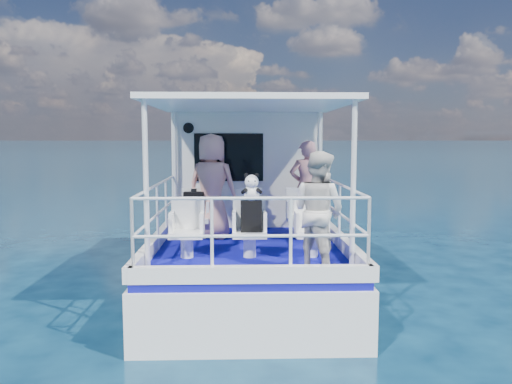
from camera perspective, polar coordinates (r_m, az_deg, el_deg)
The scene contains 20 objects.
ground at distance 8.56m, azimuth -0.86°, elevation -11.57°, with size 2000.00×2000.00×0.00m, color #072137.
hull at distance 9.51m, azimuth -0.96°, elevation -9.75°, with size 3.00×7.00×1.60m, color white.
deck at distance 9.32m, azimuth -0.97°, elevation -4.71°, with size 2.90×6.90×0.10m, color #0A097E.
cabin at distance 10.47m, azimuth -1.07°, elevation 2.82°, with size 2.85×2.00×2.20m, color white.
canopy at distance 7.97m, azimuth -0.87°, elevation 10.00°, with size 3.00×3.20×0.08m, color white.
canopy_posts at distance 7.93m, azimuth -0.86°, elevation 1.78°, with size 2.77×2.97×2.20m.
railings at distance 7.67m, azimuth -0.81°, elevation -2.87°, with size 2.84×3.59×1.00m, color white, non-canonical shape.
seat_port_fwd at distance 8.52m, azimuth -6.97°, elevation -4.13°, with size 0.48×0.46×0.38m, color white.
seat_center_fwd at distance 8.49m, azimuth -0.89°, elevation -4.13°, with size 0.48×0.46×0.38m, color white.
seat_stbd_fwd at distance 8.55m, azimuth 5.16°, elevation -4.08°, with size 0.48×0.46×0.38m, color white.
seat_port_aft at distance 7.25m, azimuth -7.90°, elevation -5.94°, with size 0.48×0.46×0.38m, color white.
seat_center_aft at distance 7.21m, azimuth -0.74°, elevation -5.95°, with size 0.48×0.46×0.38m, color white.
seat_stbd_aft at distance 7.28m, azimuth 6.40°, elevation -5.87°, with size 0.48×0.46×0.38m, color white.
passenger_port_fwd at distance 8.53m, azimuth -5.05°, elevation 0.67°, with size 0.67×0.48×1.79m, color #E19B92.
passenger_stbd_fwd at distance 9.02m, azimuth 5.76°, elevation 0.57°, with size 0.61×0.40×1.67m, color #BE7B84.
passenger_stbd_aft at distance 6.46m, azimuth 7.14°, elevation -2.18°, with size 0.75×0.58×1.54m, color silver.
backpack_port at distance 8.45m, azimuth -7.14°, elevation -1.45°, with size 0.33×0.18×0.43m, color black.
backpack_center at distance 7.09m, azimuth -0.56°, elevation -2.75°, with size 0.30×0.17×0.45m, color black.
compact_camera at distance 8.42m, azimuth -7.10°, elevation 0.20°, with size 0.09×0.06×0.06m, color black.
panda at distance 7.01m, azimuth -0.50°, elevation 0.58°, with size 0.25×0.21×0.38m, color white, non-canonical shape.
Camera 1 is at (-0.12, -8.15, 2.59)m, focal length 35.00 mm.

